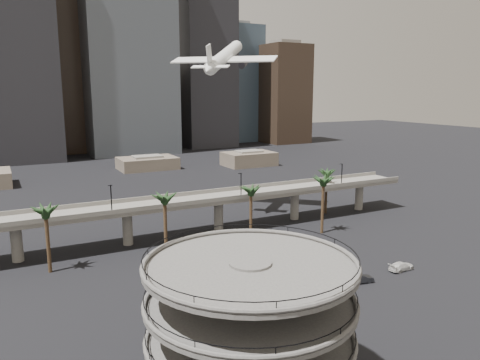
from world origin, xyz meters
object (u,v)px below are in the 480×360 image
parking_ramp (250,320)px  car_a (203,314)px  car_b (360,279)px  car_c (401,266)px  airborne_jet (224,57)px  overpass (175,206)px

parking_ramp → car_a: 22.20m
car_b → car_c: car_b is taller
parking_ramp → airborne_jet: (33.80, 75.46, 32.10)m
airborne_jet → car_a: (-30.75, -55.46, -41.22)m
car_a → car_b: 29.85m
parking_ramp → car_b: bearing=30.3°
overpass → car_c: bearing=-51.6°
overpass → car_a: bearing=-104.3°
car_c → overpass: bearing=35.1°
overpass → car_a: 40.78m
overpass → car_c: size_ratio=23.81×
airborne_jet → car_a: 75.63m
airborne_jet → car_c: (10.02, -55.34, -41.15)m
overpass → car_c: 50.03m
overpass → airborne_jet: 43.60m
airborne_jet → car_a: bearing=-166.7°
airborne_jet → car_c: airborne_jet is taller
overpass → car_b: overpass is taller
overpass → car_a: (-9.95, -38.99, -6.62)m
airborne_jet → overpass: bearing=170.6°
airborne_jet → car_a: airborne_jet is taller
overpass → airborne_jet: size_ratio=5.03×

